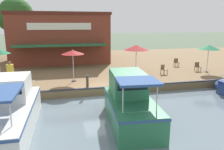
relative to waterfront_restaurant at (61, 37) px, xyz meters
name	(u,v)px	position (x,y,z in m)	size (l,w,h in m)	color
ground_plane	(101,97)	(13.32, 2.60, -3.44)	(220.00, 220.00, 0.00)	#4C5B47
quay_deck	(85,65)	(2.32, 2.60, -3.14)	(22.00, 56.00, 0.60)	brown
quay_edge_fender	(101,88)	(13.22, 2.60, -2.79)	(0.20, 50.40, 0.10)	#2D2D33
waterfront_restaurant	(61,37)	(0.00, 0.00, 0.00)	(9.82, 11.01, 5.68)	brown
patio_umbrella_back_row	(73,52)	(10.81, 0.86, -0.56)	(1.75, 1.75, 2.49)	#B7B7B7
patio_umbrella_mid_patio_left	(136,47)	(8.74, 6.72, -0.53)	(2.25, 2.25, 2.60)	#B7B7B7
patio_umbrella_far_corner	(209,47)	(10.22, 13.21, -0.51)	(2.00, 2.00, 2.58)	#B7B7B7
cafe_chair_back_row_seat	(176,62)	(7.00, 11.85, -2.37)	(0.49, 0.49, 0.85)	brown
cafe_chair_beside_entrance	(198,66)	(9.61, 12.64, -2.37)	(0.46, 0.46, 0.85)	brown
cafe_chair_mid_patio	(164,69)	(10.08, 8.88, -2.37)	(0.57, 0.57, 0.85)	brown
person_at_quay_edge	(10,70)	(10.91, -3.70, -1.71)	(0.50, 0.50, 1.78)	#337547
motorboat_far_downstream	(6,109)	(16.88, -2.75, -2.49)	(7.38, 2.87, 2.44)	white
motorboat_outer_channel	(128,102)	(17.34, 3.31, -2.42)	(5.87, 2.55, 2.56)	#287047
mooring_post	(87,82)	(12.97, 1.68, -2.37)	(0.22, 0.22, 0.93)	#473323
tree_downstream_bank	(15,17)	(-2.18, -5.41, 2.47)	(4.46, 4.25, 7.57)	brown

